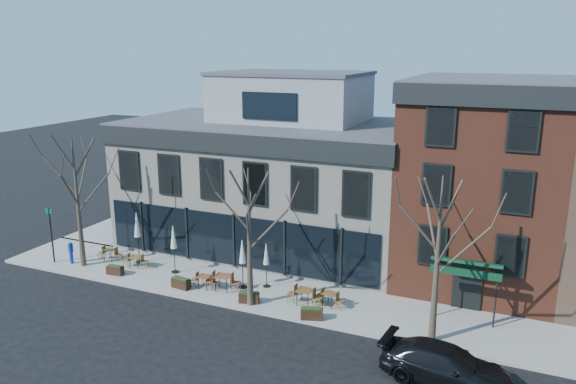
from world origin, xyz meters
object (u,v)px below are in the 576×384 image
at_px(call_box, 71,252).
at_px(cafe_set_0, 110,253).
at_px(umbrella_0, 137,228).
at_px(parked_sedan, 446,365).

relative_size(call_box, cafe_set_0, 0.83).
relative_size(cafe_set_0, umbrella_0, 0.53).
distance_m(cafe_set_0, umbrella_0, 2.57).
distance_m(parked_sedan, cafe_set_0, 21.13).
height_order(parked_sedan, call_box, call_box).
distance_m(call_box, cafe_set_0, 2.25).
height_order(cafe_set_0, umbrella_0, umbrella_0).
distance_m(parked_sedan, call_box, 22.65).
xyz_separation_m(parked_sedan, umbrella_0, (-18.76, 5.25, 1.60)).
bearing_deg(parked_sedan, call_box, 87.16).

